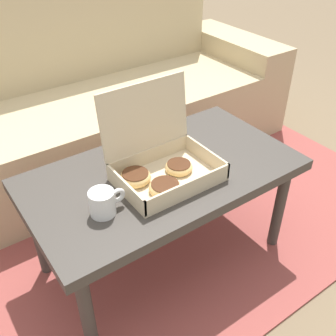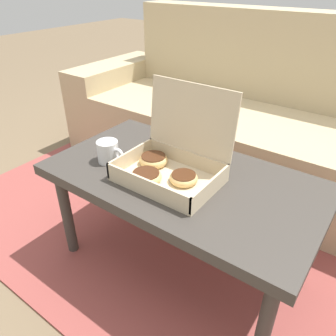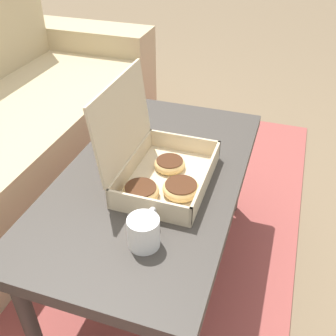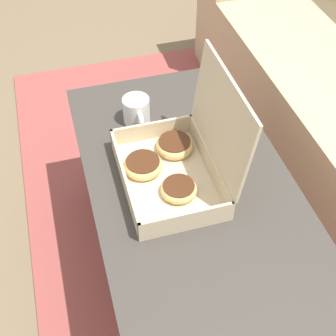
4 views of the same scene
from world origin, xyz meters
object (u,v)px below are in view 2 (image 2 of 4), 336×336
Objects in this scene: coffee_table at (182,186)px; coffee_mug at (109,152)px; pastry_box at (169,162)px; couch at (267,131)px.

coffee_table is 8.21× the size of coffee_mug.
pastry_box reaches higher than coffee_mug.
couch is 1.00m from coffee_mug.
couch is 20.38× the size of coffee_mug.
coffee_table is 2.87× the size of pastry_box.
coffee_mug is at bearing -167.82° from pastry_box.
coffee_table is at bearing 39.84° from pastry_box.
coffee_table is at bearing -90.00° from couch.
couch is 7.12× the size of pastry_box.
coffee_mug reaches higher than coffee_table.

